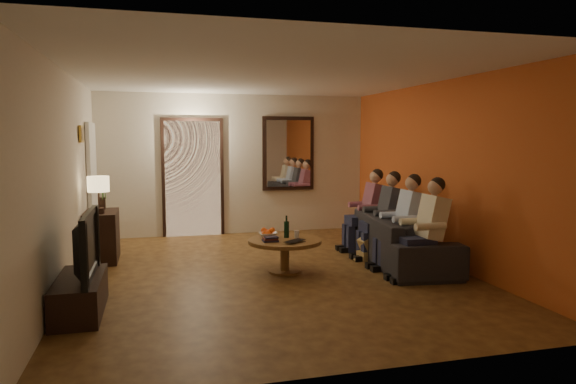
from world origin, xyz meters
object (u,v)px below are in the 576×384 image
object	(u,v)px
sofa	(401,239)
person_b	(405,225)
tv	(78,245)
laptop	(298,242)
tv_stand	(80,295)
dog	(374,241)
person_d	(370,213)
table_lamp	(99,195)
person_c	(386,219)
bowl	(268,235)
person_a	(428,233)
wine_bottle	(287,226)
coffee_table	(285,256)
dresser	(102,236)

from	to	relation	value
sofa	person_b	size ratio (longest dim) A/B	1.96
tv	laptop	size ratio (longest dim) A/B	3.54
tv_stand	dog	distance (m)	4.15
person_d	laptop	xyz separation A→B (m)	(-1.56, -1.29, -0.14)
table_lamp	person_c	world-z (taller)	table_lamp
person_b	bowl	xyz separation A→B (m)	(-1.84, 0.41, -0.12)
person_d	person_c	bearing A→B (deg)	-90.00
sofa	laptop	size ratio (longest dim) A/B	7.14
tv	laptop	distance (m)	2.65
person_c	laptop	distance (m)	1.71
sofa	person_b	bearing A→B (deg)	168.80
table_lamp	person_a	world-z (taller)	table_lamp
person_c	person_d	bearing A→B (deg)	90.00
table_lamp	tv_stand	bearing A→B (deg)	-90.00
table_lamp	bowl	distance (m)	2.47
person_d	wine_bottle	world-z (taller)	person_d
sofa	coffee_table	world-z (taller)	sofa
dresser	tv_stand	bearing A→B (deg)	-90.00
coffee_table	sofa	bearing A→B (deg)	3.47
bowl	wine_bottle	world-z (taller)	wine_bottle
table_lamp	laptop	world-z (taller)	table_lamp
person_c	dog	size ratio (longest dim) A/B	2.14
person_c	laptop	bearing A→B (deg)	-156.25
coffee_table	person_d	bearing A→B (deg)	31.23
table_lamp	coffee_table	bearing A→B (deg)	-24.32
tv	person_d	distance (m)	4.57
tv	person_c	xyz separation A→B (m)	(4.09, 1.45, -0.11)
table_lamp	wine_bottle	distance (m)	2.70
person_b	person_c	distance (m)	0.60
table_lamp	person_d	bearing A→B (deg)	-1.27
sofa	laptop	xyz separation A→B (m)	(-1.66, -0.39, 0.12)
coffee_table	table_lamp	bearing A→B (deg)	155.68
tv	dog	bearing A→B (deg)	-69.75
coffee_table	person_c	bearing A→B (deg)	13.76
table_lamp	person_d	distance (m)	4.11
dresser	tv	size ratio (longest dim) A/B	0.70
dresser	coffee_table	bearing A→B (deg)	-28.48
person_c	laptop	world-z (taller)	person_c
person_d	bowl	xyz separation A→B (m)	(-1.84, -0.79, -0.12)
dog	coffee_table	xyz separation A→B (m)	(-1.46, -0.39, -0.06)
dresser	person_b	size ratio (longest dim) A/B	0.68
bowl	table_lamp	bearing A→B (deg)	158.68
dog	tv_stand	bearing A→B (deg)	-174.56
table_lamp	coffee_table	xyz separation A→B (m)	(2.43, -1.10, -0.77)
table_lamp	laptop	distance (m)	2.93
person_b	person_a	bearing A→B (deg)	-90.00
tv_stand	wine_bottle	distance (m)	2.76
sofa	bowl	xyz separation A→B (m)	(-1.94, 0.11, 0.14)
person_a	sofa	bearing A→B (deg)	83.66
person_a	person_d	size ratio (longest dim) A/B	1.00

